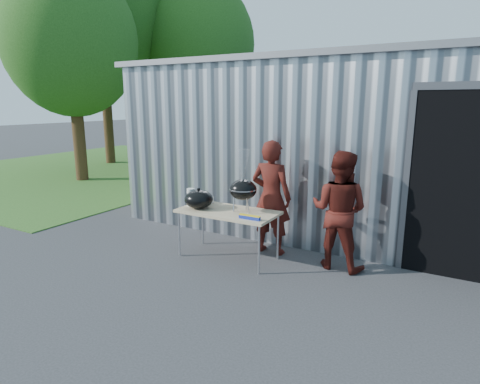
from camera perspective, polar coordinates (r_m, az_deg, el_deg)
The scene contains 14 objects.
ground at distance 5.52m, azimuth -3.46°, elevation -12.51°, with size 80.00×80.00×0.00m, color #303032.
building at distance 8.99m, azimuth 17.86°, elevation 6.89°, with size 8.20×6.20×3.10m.
grass_patch at distance 15.71m, azimuth -19.31°, elevation 3.36°, with size 10.00×12.00×0.02m, color #2D591E.
tree_left at distance 13.22m, azimuth -22.96°, elevation 19.21°, with size 3.78×3.78×6.27m.
tree_mid at distance 16.89m, azimuth -19.25°, elevation 23.00°, with size 5.17×5.17×8.56m.
tree_far at distance 16.24m, azimuth -5.76°, elevation 20.13°, with size 4.16×4.16×6.89m.
folding_table at distance 6.05m, azimuth -1.73°, elevation -3.02°, with size 1.50×0.75×0.75m.
kettle_grill at distance 5.90m, azimuth 0.43°, elevation 1.21°, with size 0.41×0.41×0.93m.
grill_lid at distance 6.17m, azimuth -5.89°, elevation -1.02°, with size 0.44×0.44×0.32m.
paper_towels at distance 6.32m, azimuth -7.01°, elevation -0.75°, with size 0.12×0.12×0.28m, color white.
white_tub at distance 6.50m, azimuth -4.84°, elevation -1.14°, with size 0.20×0.15×0.10m, color white.
foil_box at distance 5.58m, azimuth 1.37°, elevation -3.61°, with size 0.32×0.05×0.06m.
person_cook at distance 6.25m, azimuth 4.44°, elevation -0.78°, with size 0.65×0.43×1.79m, color #47140F.
person_bystander at distance 5.85m, azimuth 13.91°, elevation -2.54°, with size 0.83×0.64×1.70m, color #47140F.
Camera 1 is at (2.75, -4.18, 2.34)m, focal length 30.00 mm.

